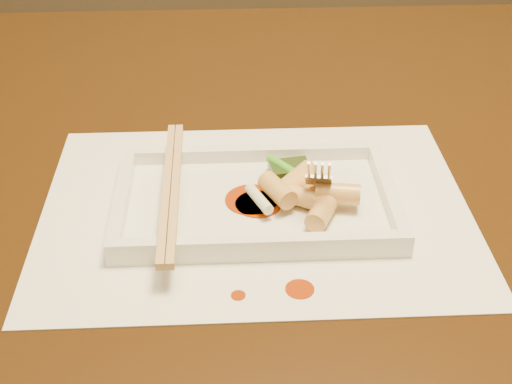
{
  "coord_description": "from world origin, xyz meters",
  "views": [
    {
      "loc": [
        -0.03,
        -0.63,
        1.14
      ],
      "look_at": [
        -0.01,
        -0.09,
        0.77
      ],
      "focal_mm": 50.0,
      "sensor_mm": 36.0,
      "label": 1
    }
  ],
  "objects_px": {
    "placemat": "(256,208)",
    "plate_base": "(256,204)",
    "table": "(258,237)",
    "chopstick_a": "(167,188)",
    "fork": "(333,120)"
  },
  "relations": [
    {
      "from": "placemat",
      "to": "chopstick_a",
      "type": "distance_m",
      "value": 0.09
    },
    {
      "from": "placemat",
      "to": "plate_base",
      "type": "xyz_separation_m",
      "value": [
        0.0,
        0.0,
        0.0
      ]
    },
    {
      "from": "placemat",
      "to": "plate_base",
      "type": "relative_size",
      "value": 1.54
    },
    {
      "from": "plate_base",
      "to": "chopstick_a",
      "type": "xyz_separation_m",
      "value": [
        -0.08,
        0.0,
        0.02
      ]
    },
    {
      "from": "plate_base",
      "to": "placemat",
      "type": "bearing_deg",
      "value": 0.0
    },
    {
      "from": "fork",
      "to": "plate_base",
      "type": "bearing_deg",
      "value": -165.58
    },
    {
      "from": "table",
      "to": "plate_base",
      "type": "bearing_deg",
      "value": -93.92
    },
    {
      "from": "table",
      "to": "placemat",
      "type": "relative_size",
      "value": 3.5
    },
    {
      "from": "plate_base",
      "to": "chopstick_a",
      "type": "height_order",
      "value": "chopstick_a"
    },
    {
      "from": "table",
      "to": "fork",
      "type": "bearing_deg",
      "value": -46.72
    },
    {
      "from": "placemat",
      "to": "fork",
      "type": "distance_m",
      "value": 0.11
    },
    {
      "from": "table",
      "to": "fork",
      "type": "distance_m",
      "value": 0.21
    },
    {
      "from": "table",
      "to": "placemat",
      "type": "xyz_separation_m",
      "value": [
        -0.01,
        -0.09,
        0.1
      ]
    },
    {
      "from": "table",
      "to": "chopstick_a",
      "type": "height_order",
      "value": "chopstick_a"
    },
    {
      "from": "plate_base",
      "to": "chopstick_a",
      "type": "distance_m",
      "value": 0.08
    }
  ]
}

